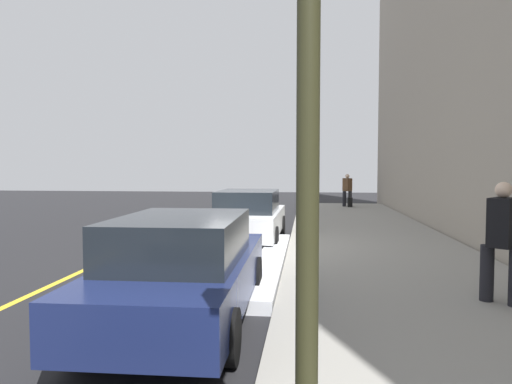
# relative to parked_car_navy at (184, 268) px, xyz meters

# --- Properties ---
(ground_plane) EXTENTS (56.00, 56.00, 0.00)m
(ground_plane) POSITION_rel_parked_car_navy_xyz_m (6.02, -0.23, -0.76)
(ground_plane) COLOR black
(sidewalk) EXTENTS (28.00, 4.60, 0.15)m
(sidewalk) POSITION_rel_parked_car_navy_xyz_m (6.02, -3.53, -0.68)
(sidewalk) COLOR gray
(sidewalk) RESTS_ON ground
(lane_stripe_centre) EXTENTS (28.00, 0.14, 0.01)m
(lane_stripe_centre) POSITION_rel_parked_car_navy_xyz_m (6.02, 2.97, -0.75)
(lane_stripe_centre) COLOR gold
(lane_stripe_centre) RESTS_ON ground
(snow_bank_curb) EXTENTS (6.75, 0.56, 0.22)m
(snow_bank_curb) POSITION_rel_parked_car_navy_xyz_m (3.72, -0.93, -0.65)
(snow_bank_curb) COLOR white
(snow_bank_curb) RESTS_ON ground
(parked_car_navy) EXTENTS (4.69, 1.95, 1.51)m
(parked_car_navy) POSITION_rel_parked_car_navy_xyz_m (0.00, 0.00, 0.00)
(parked_car_navy) COLOR black
(parked_car_navy) RESTS_ON ground
(parked_car_white) EXTENTS (4.35, 1.95, 1.51)m
(parked_car_white) POSITION_rel_parked_car_navy_xyz_m (6.95, -0.03, -0.00)
(parked_car_white) COLOR black
(parked_car_white) RESTS_ON ground
(pedestrian_brown_coat) EXTENTS (0.53, 0.49, 1.67)m
(pedestrian_brown_coat) POSITION_rel_parked_car_navy_xyz_m (18.05, -3.78, 0.28)
(pedestrian_brown_coat) COLOR black
(pedestrian_brown_coat) RESTS_ON sidewalk
(pedestrian_black_coat) EXTENTS (0.57, 0.54, 1.81)m
(pedestrian_black_coat) POSITION_rel_parked_car_navy_xyz_m (0.87, -4.58, 0.36)
(pedestrian_black_coat) COLOR black
(pedestrian_black_coat) RESTS_ON sidewalk
(traffic_light_pole) EXTENTS (0.35, 0.26, 4.05)m
(traffic_light_pole) POSITION_rel_parked_car_navy_xyz_m (-3.86, -1.71, 2.15)
(traffic_light_pole) COLOR #2D2D19
(traffic_light_pole) RESTS_ON sidewalk
(rolling_suitcase) EXTENTS (0.34, 0.22, 0.84)m
(rolling_suitcase) POSITION_rel_parked_car_navy_xyz_m (17.63, -3.89, -0.36)
(rolling_suitcase) COLOR black
(rolling_suitcase) RESTS_ON sidewalk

